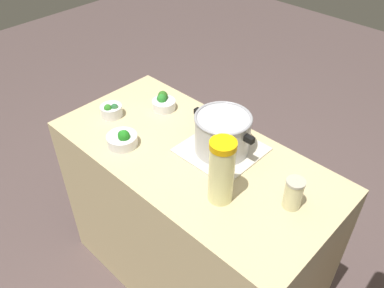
{
  "coord_description": "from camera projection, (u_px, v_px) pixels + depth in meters",
  "views": [
    {
      "loc": [
        0.87,
        -0.91,
        1.97
      ],
      "look_at": [
        0.0,
        0.0,
        0.95
      ],
      "focal_mm": 37.01,
      "sensor_mm": 36.0,
      "label": 1
    }
  ],
  "objects": [
    {
      "name": "ground_plane",
      "position": [
        192.0,
        274.0,
        2.22
      ],
      "size": [
        8.0,
        8.0,
        0.0
      ],
      "primitive_type": "plane",
      "color": "#544342"
    },
    {
      "name": "counter_slab",
      "position": [
        192.0,
        223.0,
        1.93
      ],
      "size": [
        1.26,
        0.61,
        0.9
      ],
      "primitive_type": "cube",
      "color": "#C9B583",
      "rests_on": "ground_plane"
    },
    {
      "name": "dish_cloth",
      "position": [
        221.0,
        150.0,
        1.66
      ],
      "size": [
        0.31,
        0.31,
        0.01
      ],
      "primitive_type": "cube",
      "color": "beige",
      "rests_on": "counter_slab"
    },
    {
      "name": "cooking_pot",
      "position": [
        222.0,
        133.0,
        1.61
      ],
      "size": [
        0.3,
        0.23,
        0.17
      ],
      "color": "#B7B7BC",
      "rests_on": "dish_cloth"
    },
    {
      "name": "lemonade_pitcher",
      "position": [
        222.0,
        171.0,
        1.37
      ],
      "size": [
        0.09,
        0.09,
        0.26
      ],
      "color": "#ECE99B",
      "rests_on": "counter_slab"
    },
    {
      "name": "mason_jar",
      "position": [
        293.0,
        193.0,
        1.39
      ],
      "size": [
        0.07,
        0.07,
        0.12
      ],
      "color": "beige",
      "rests_on": "counter_slab"
    },
    {
      "name": "broccoli_bowl_front",
      "position": [
        112.0,
        110.0,
        1.84
      ],
      "size": [
        0.1,
        0.1,
        0.07
      ],
      "color": "silver",
      "rests_on": "counter_slab"
    },
    {
      "name": "broccoli_bowl_center",
      "position": [
        123.0,
        139.0,
        1.68
      ],
      "size": [
        0.13,
        0.13,
        0.08
      ],
      "color": "silver",
      "rests_on": "counter_slab"
    },
    {
      "name": "broccoli_bowl_back",
      "position": [
        163.0,
        102.0,
        1.89
      ],
      "size": [
        0.11,
        0.11,
        0.08
      ],
      "color": "silver",
      "rests_on": "counter_slab"
    }
  ]
}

